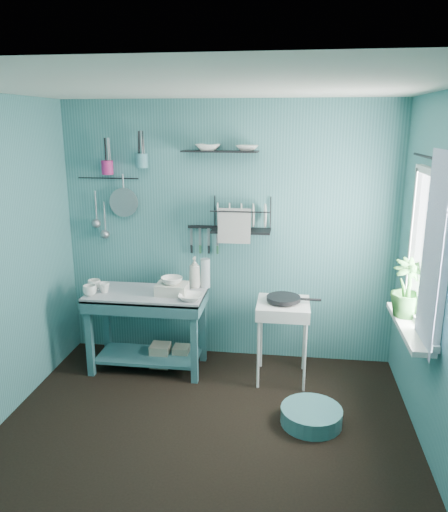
# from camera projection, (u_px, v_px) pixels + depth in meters

# --- Properties ---
(floor) EXTENTS (3.20, 3.20, 0.00)m
(floor) POSITION_uv_depth(u_px,v_px,m) (202.00, 441.00, 3.70)
(floor) COLOR black
(floor) RESTS_ON ground
(ceiling) EXTENTS (3.20, 3.20, 0.00)m
(ceiling) POSITION_uv_depth(u_px,v_px,m) (197.00, 86.00, 3.05)
(ceiling) COLOR silver
(ceiling) RESTS_ON ground
(wall_back) EXTENTS (3.20, 0.00, 3.20)m
(wall_back) POSITION_uv_depth(u_px,v_px,m) (228.00, 234.00, 4.81)
(wall_back) COLOR #3B7779
(wall_back) RESTS_ON ground
(wall_front) EXTENTS (3.20, 0.00, 3.20)m
(wall_front) POSITION_uv_depth(u_px,v_px,m) (129.00, 398.00, 1.94)
(wall_front) COLOR #3B7779
(wall_front) RESTS_ON ground
(wall_right) EXTENTS (0.00, 3.00, 3.00)m
(wall_right) POSITION_uv_depth(u_px,v_px,m) (447.00, 291.00, 3.16)
(wall_right) COLOR #3B7779
(wall_right) RESTS_ON ground
(work_counter) EXTENTS (1.13, 0.66, 0.77)m
(work_counter) POSITION_uv_depth(u_px,v_px,m) (148.00, 330.00, 4.72)
(work_counter) COLOR #316167
(work_counter) RESTS_ON floor
(mug_left) EXTENTS (0.12, 0.12, 0.10)m
(mug_left) POSITION_uv_depth(u_px,v_px,m) (90.00, 290.00, 4.52)
(mug_left) COLOR white
(mug_left) RESTS_ON work_counter
(mug_mid) EXTENTS (0.14, 0.14, 0.09)m
(mug_mid) POSITION_uv_depth(u_px,v_px,m) (104.00, 288.00, 4.60)
(mug_mid) COLOR white
(mug_mid) RESTS_ON work_counter
(mug_right) EXTENTS (0.17, 0.17, 0.10)m
(mug_right) POSITION_uv_depth(u_px,v_px,m) (94.00, 285.00, 4.67)
(mug_right) COLOR white
(mug_right) RESTS_ON work_counter
(wash_tub) EXTENTS (0.28, 0.22, 0.10)m
(wash_tub) POSITION_uv_depth(u_px,v_px,m) (172.00, 289.00, 4.56)
(wash_tub) COLOR beige
(wash_tub) RESTS_ON work_counter
(tub_bowl) EXTENTS (0.20, 0.19, 0.06)m
(tub_bowl) POSITION_uv_depth(u_px,v_px,m) (172.00, 281.00, 4.54)
(tub_bowl) COLOR white
(tub_bowl) RESTS_ON wash_tub
(soap_bottle) EXTENTS (0.11, 0.12, 0.30)m
(soap_bottle) POSITION_uv_depth(u_px,v_px,m) (195.00, 272.00, 4.72)
(soap_bottle) COLOR beige
(soap_bottle) RESTS_ON work_counter
(water_bottle) EXTENTS (0.09, 0.09, 0.28)m
(water_bottle) POSITION_uv_depth(u_px,v_px,m) (205.00, 273.00, 4.73)
(water_bottle) COLOR #B1C1C6
(water_bottle) RESTS_ON work_counter
(counter_bowl) EXTENTS (0.22, 0.22, 0.05)m
(counter_bowl) POSITION_uv_depth(u_px,v_px,m) (191.00, 297.00, 4.41)
(counter_bowl) COLOR white
(counter_bowl) RESTS_ON work_counter
(hotplate_stand) EXTENTS (0.51, 0.51, 0.74)m
(hotplate_stand) POSITION_uv_depth(u_px,v_px,m) (282.00, 341.00, 4.52)
(hotplate_stand) COLOR white
(hotplate_stand) RESTS_ON floor
(frying_pan) EXTENTS (0.30, 0.30, 0.03)m
(frying_pan) POSITION_uv_depth(u_px,v_px,m) (283.00, 298.00, 4.42)
(frying_pan) COLOR black
(frying_pan) RESTS_ON hotplate_stand
(knife_strip) EXTENTS (0.32, 0.03, 0.03)m
(knife_strip) POSITION_uv_depth(u_px,v_px,m) (204.00, 227.00, 4.79)
(knife_strip) COLOR black
(knife_strip) RESTS_ON wall_back
(dish_rack) EXTENTS (0.57, 0.28, 0.32)m
(dish_rack) POSITION_uv_depth(u_px,v_px,m) (241.00, 215.00, 4.61)
(dish_rack) COLOR black
(dish_rack) RESTS_ON wall_back
(upper_shelf) EXTENTS (0.71, 0.23, 0.01)m
(upper_shelf) POSITION_uv_depth(u_px,v_px,m) (220.00, 151.00, 4.52)
(upper_shelf) COLOR black
(upper_shelf) RESTS_ON wall_back
(shelf_bowl_left) EXTENTS (0.24, 0.24, 0.06)m
(shelf_bowl_left) POSITION_uv_depth(u_px,v_px,m) (208.00, 146.00, 4.52)
(shelf_bowl_left) COLOR white
(shelf_bowl_left) RESTS_ON upper_shelf
(shelf_bowl_right) EXTENTS (0.22, 0.22, 0.05)m
(shelf_bowl_right) POSITION_uv_depth(u_px,v_px,m) (247.00, 153.00, 4.49)
(shelf_bowl_right) COLOR white
(shelf_bowl_right) RESTS_ON upper_shelf
(utensil_cup_magenta) EXTENTS (0.11, 0.11, 0.13)m
(utensil_cup_magenta) POSITION_uv_depth(u_px,v_px,m) (107.00, 168.00, 4.72)
(utensil_cup_magenta) COLOR #B62168
(utensil_cup_magenta) RESTS_ON wall_back
(utensil_cup_teal) EXTENTS (0.11, 0.11, 0.13)m
(utensil_cup_teal) POSITION_uv_depth(u_px,v_px,m) (142.00, 161.00, 4.66)
(utensil_cup_teal) COLOR teal
(utensil_cup_teal) RESTS_ON wall_back
(colander) EXTENTS (0.28, 0.03, 0.28)m
(colander) POSITION_uv_depth(u_px,v_px,m) (124.00, 202.00, 4.82)
(colander) COLOR #929599
(colander) RESTS_ON wall_back
(ladle_outer) EXTENTS (0.01, 0.01, 0.30)m
(ladle_outer) POSITION_uv_depth(u_px,v_px,m) (96.00, 206.00, 4.88)
(ladle_outer) COLOR #929599
(ladle_outer) RESTS_ON wall_back
(ladle_inner) EXTENTS (0.01, 0.01, 0.30)m
(ladle_inner) POSITION_uv_depth(u_px,v_px,m) (105.00, 217.00, 4.89)
(ladle_inner) COLOR #929599
(ladle_inner) RESTS_ON wall_back
(hook_rail) EXTENTS (0.60, 0.01, 0.01)m
(hook_rail) POSITION_uv_depth(u_px,v_px,m) (108.00, 178.00, 4.80)
(hook_rail) COLOR black
(hook_rail) RESTS_ON wall_back
(window_glass) EXTENTS (0.00, 1.10, 1.10)m
(window_glass) POSITION_uv_depth(u_px,v_px,m) (429.00, 251.00, 3.56)
(window_glass) COLOR white
(window_glass) RESTS_ON wall_right
(windowsill) EXTENTS (0.16, 0.95, 0.04)m
(windowsill) POSITION_uv_depth(u_px,v_px,m) (409.00, 327.00, 3.72)
(windowsill) COLOR white
(windowsill) RESTS_ON wall_right
(curtain) EXTENTS (0.00, 1.35, 1.35)m
(curtain) POSITION_uv_depth(u_px,v_px,m) (431.00, 254.00, 3.27)
(curtain) COLOR silver
(curtain) RESTS_ON wall_right
(curtain_rod) EXTENTS (0.02, 1.05, 0.02)m
(curtain_rod) POSITION_uv_depth(u_px,v_px,m) (432.00, 158.00, 3.40)
(curtain_rod) COLOR black
(curtain_rod) RESTS_ON wall_right
(potted_plant) EXTENTS (0.31, 0.31, 0.45)m
(potted_plant) POSITION_uv_depth(u_px,v_px,m) (407.00, 288.00, 3.82)
(potted_plant) COLOR #2A6729
(potted_plant) RESTS_ON windowsill
(storage_tin_large) EXTENTS (0.18, 0.18, 0.22)m
(storage_tin_large) POSITION_uv_depth(u_px,v_px,m) (160.00, 355.00, 4.83)
(storage_tin_large) COLOR gray
(storage_tin_large) RESTS_ON floor
(storage_tin_small) EXTENTS (0.15, 0.15, 0.20)m
(storage_tin_small) POSITION_uv_depth(u_px,v_px,m) (181.00, 356.00, 4.83)
(storage_tin_small) COLOR gray
(storage_tin_small) RESTS_ON floor
(floor_basin) EXTENTS (0.48, 0.48, 0.13)m
(floor_basin) POSITION_uv_depth(u_px,v_px,m) (311.00, 416.00, 3.90)
(floor_basin) COLOR teal
(floor_basin) RESTS_ON floor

